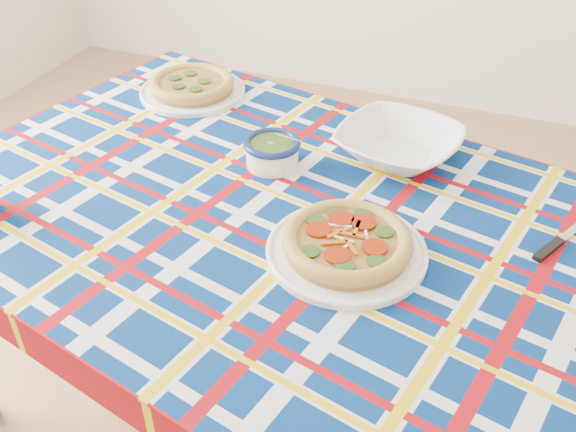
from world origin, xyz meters
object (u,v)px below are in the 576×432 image
at_px(main_focaccia_plate, 347,242).
at_px(pesto_bowl, 272,150).
at_px(serving_bowl, 399,144).
at_px(dining_table, 289,245).

height_order(main_focaccia_plate, pesto_bowl, pesto_bowl).
bearing_deg(main_focaccia_plate, serving_bowl, 89.01).
xyz_separation_m(main_focaccia_plate, serving_bowl, (0.01, 0.36, 0.00)).
distance_m(pesto_bowl, serving_bowl, 0.28).
relative_size(dining_table, serving_bowl, 6.38).
xyz_separation_m(dining_table, serving_bowl, (0.14, 0.29, 0.10)).
bearing_deg(main_focaccia_plate, dining_table, 152.67).
bearing_deg(main_focaccia_plate, pesto_bowl, 135.98).
height_order(pesto_bowl, serving_bowl, pesto_bowl).
relative_size(pesto_bowl, serving_bowl, 0.48).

